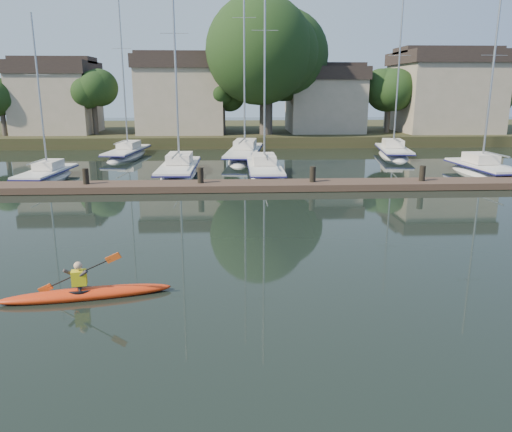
{
  "coord_description": "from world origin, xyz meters",
  "views": [
    {
      "loc": [
        -1.44,
        -12.26,
        5.31
      ],
      "look_at": [
        -0.6,
        3.61,
        1.2
      ],
      "focal_mm": 35.0,
      "sensor_mm": 36.0,
      "label": 1
    }
  ],
  "objects_px": {
    "sailboat_0": "(47,182)",
    "sailboat_5": "(128,158)",
    "kayak": "(85,292)",
    "sailboat_6": "(244,160)",
    "sailboat_2": "(264,177)",
    "sailboat_1": "(179,177)",
    "sailboat_7": "(393,158)",
    "dock": "(257,185)",
    "sailboat_4": "(482,177)"
  },
  "relations": [
    {
      "from": "sailboat_4",
      "to": "sailboat_7",
      "type": "xyz_separation_m",
      "value": [
        -2.8,
        9.02,
        0.0
      ]
    },
    {
      "from": "sailboat_1",
      "to": "sailboat_5",
      "type": "relative_size",
      "value": 1.03
    },
    {
      "from": "kayak",
      "to": "dock",
      "type": "bearing_deg",
      "value": 58.86
    },
    {
      "from": "dock",
      "to": "sailboat_4",
      "type": "height_order",
      "value": "sailboat_4"
    },
    {
      "from": "kayak",
      "to": "sailboat_4",
      "type": "bearing_deg",
      "value": 31.74
    },
    {
      "from": "kayak",
      "to": "dock",
      "type": "height_order",
      "value": "kayak"
    },
    {
      "from": "kayak",
      "to": "sailboat_7",
      "type": "xyz_separation_m",
      "value": [
        16.89,
        27.0,
        -0.37
      ]
    },
    {
      "from": "sailboat_0",
      "to": "sailboat_1",
      "type": "xyz_separation_m",
      "value": [
        7.73,
        1.24,
        -0.03
      ]
    },
    {
      "from": "dock",
      "to": "sailboat_1",
      "type": "xyz_separation_m",
      "value": [
        -4.63,
        4.96,
        -0.4
      ]
    },
    {
      "from": "sailboat_1",
      "to": "sailboat_4",
      "type": "bearing_deg",
      "value": -1.78
    },
    {
      "from": "sailboat_0",
      "to": "sailboat_6",
      "type": "xyz_separation_m",
      "value": [
        12.06,
        8.61,
        -0.03
      ]
    },
    {
      "from": "sailboat_0",
      "to": "sailboat_4",
      "type": "height_order",
      "value": "sailboat_4"
    },
    {
      "from": "sailboat_5",
      "to": "sailboat_7",
      "type": "relative_size",
      "value": 1.05
    },
    {
      "from": "sailboat_4",
      "to": "sailboat_6",
      "type": "height_order",
      "value": "sailboat_6"
    },
    {
      "from": "sailboat_2",
      "to": "sailboat_5",
      "type": "xyz_separation_m",
      "value": [
        -10.29,
        9.0,
        0.01
      ]
    },
    {
      "from": "sailboat_5",
      "to": "kayak",
      "type": "bearing_deg",
      "value": -74.29
    },
    {
      "from": "dock",
      "to": "sailboat_7",
      "type": "relative_size",
      "value": 2.55
    },
    {
      "from": "sailboat_0",
      "to": "dock",
      "type": "bearing_deg",
      "value": -11.84
    },
    {
      "from": "dock",
      "to": "sailboat_2",
      "type": "xyz_separation_m",
      "value": [
        0.73,
        4.72,
        -0.39
      ]
    },
    {
      "from": "sailboat_2",
      "to": "sailboat_7",
      "type": "bearing_deg",
      "value": 37.52
    },
    {
      "from": "sailboat_1",
      "to": "sailboat_0",
      "type": "bearing_deg",
      "value": -169.72
    },
    {
      "from": "kayak",
      "to": "sailboat_0",
      "type": "height_order",
      "value": "sailboat_0"
    },
    {
      "from": "sailboat_7",
      "to": "sailboat_0",
      "type": "bearing_deg",
      "value": -149.79
    },
    {
      "from": "sailboat_6",
      "to": "sailboat_7",
      "type": "relative_size",
      "value": 1.31
    },
    {
      "from": "sailboat_0",
      "to": "sailboat_5",
      "type": "distance_m",
      "value": 10.38
    },
    {
      "from": "kayak",
      "to": "sailboat_5",
      "type": "distance_m",
      "value": 28.05
    },
    {
      "from": "sailboat_2",
      "to": "sailboat_5",
      "type": "bearing_deg",
      "value": 139.18
    },
    {
      "from": "dock",
      "to": "sailboat_0",
      "type": "relative_size",
      "value": 3.24
    },
    {
      "from": "sailboat_5",
      "to": "sailboat_6",
      "type": "relative_size",
      "value": 0.8
    },
    {
      "from": "kayak",
      "to": "sailboat_1",
      "type": "bearing_deg",
      "value": 77.54
    },
    {
      "from": "sailboat_0",
      "to": "sailboat_5",
      "type": "height_order",
      "value": "sailboat_5"
    },
    {
      "from": "dock",
      "to": "sailboat_5",
      "type": "relative_size",
      "value": 2.42
    },
    {
      "from": "sailboat_0",
      "to": "sailboat_7",
      "type": "relative_size",
      "value": 0.79
    },
    {
      "from": "sailboat_1",
      "to": "sailboat_7",
      "type": "xyz_separation_m",
      "value": [
        16.29,
        8.04,
        -0.0
      ]
    },
    {
      "from": "sailboat_5",
      "to": "sailboat_2",
      "type": "bearing_deg",
      "value": -34.33
    },
    {
      "from": "dock",
      "to": "sailboat_4",
      "type": "bearing_deg",
      "value": 15.36
    },
    {
      "from": "sailboat_7",
      "to": "sailboat_2",
      "type": "bearing_deg",
      "value": -133.74
    },
    {
      "from": "sailboat_1",
      "to": "kayak",
      "type": "bearing_deg",
      "value": -90.64
    },
    {
      "from": "sailboat_2",
      "to": "sailboat_6",
      "type": "bearing_deg",
      "value": 98.07
    },
    {
      "from": "sailboat_1",
      "to": "sailboat_5",
      "type": "height_order",
      "value": "sailboat_1"
    },
    {
      "from": "kayak",
      "to": "sailboat_7",
      "type": "bearing_deg",
      "value": 47.33
    },
    {
      "from": "sailboat_5",
      "to": "sailboat_6",
      "type": "distance_m",
      "value": 9.36
    },
    {
      "from": "sailboat_1",
      "to": "sailboat_7",
      "type": "height_order",
      "value": "sailboat_1"
    },
    {
      "from": "sailboat_1",
      "to": "sailboat_5",
      "type": "xyz_separation_m",
      "value": [
        -4.92,
        8.75,
        0.02
      ]
    },
    {
      "from": "sailboat_5",
      "to": "dock",
      "type": "bearing_deg",
      "value": -48.29
    },
    {
      "from": "sailboat_4",
      "to": "sailboat_0",
      "type": "bearing_deg",
      "value": 176.85
    },
    {
      "from": "kayak",
      "to": "sailboat_6",
      "type": "bearing_deg",
      "value": 68.74
    },
    {
      "from": "sailboat_1",
      "to": "sailboat_5",
      "type": "bearing_deg",
      "value": 120.53
    },
    {
      "from": "dock",
      "to": "sailboat_1",
      "type": "height_order",
      "value": "sailboat_1"
    },
    {
      "from": "kayak",
      "to": "sailboat_6",
      "type": "relative_size",
      "value": 0.25
    }
  ]
}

